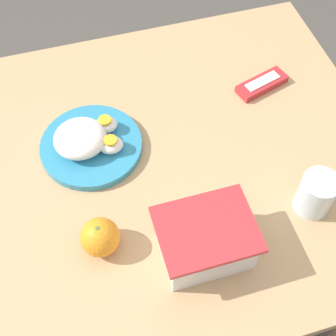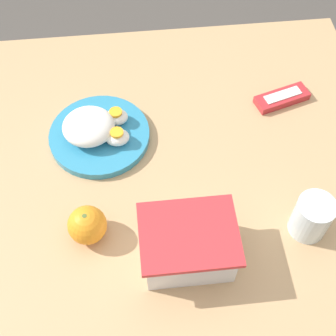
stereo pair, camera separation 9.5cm
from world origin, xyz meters
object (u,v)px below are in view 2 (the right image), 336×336
(rice_plate, at_px, (97,131))
(candy_bar, at_px, (282,98))
(food_container, at_px, (188,246))
(orange_fruit, at_px, (87,225))
(drinking_glass, at_px, (312,217))

(rice_plate, relative_size, candy_bar, 1.63)
(food_container, xyz_separation_m, candy_bar, (-0.27, -0.36, -0.03))
(orange_fruit, xyz_separation_m, candy_bar, (-0.45, -0.30, -0.03))
(food_container, bearing_deg, rice_plate, -61.49)
(rice_plate, height_order, candy_bar, rice_plate)
(rice_plate, height_order, drinking_glass, drinking_glass)
(drinking_glass, bearing_deg, orange_fruit, -4.25)
(food_container, bearing_deg, candy_bar, -126.59)
(orange_fruit, relative_size, candy_bar, 0.55)
(food_container, xyz_separation_m, drinking_glass, (-0.24, -0.03, 0.00))
(drinking_glass, bearing_deg, food_container, 7.80)
(candy_bar, bearing_deg, drinking_glass, 84.67)
(rice_plate, xyz_separation_m, candy_bar, (-0.43, -0.07, -0.01))
(food_container, bearing_deg, drinking_glass, -172.20)
(food_container, distance_m, drinking_glass, 0.24)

